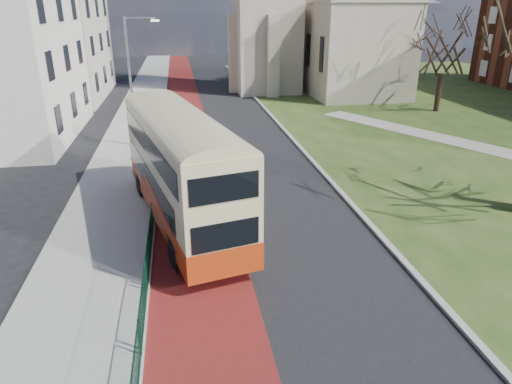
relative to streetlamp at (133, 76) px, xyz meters
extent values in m
plane|color=black|center=(4.35, -18.00, -4.59)|extent=(160.00, 160.00, 0.00)
cube|color=black|center=(5.85, 2.00, -4.59)|extent=(9.00, 120.00, 0.01)
cube|color=#591414|center=(3.15, 2.00, -4.59)|extent=(3.40, 120.00, 0.01)
cube|color=gray|center=(-0.65, 2.00, -4.53)|extent=(4.00, 120.00, 0.12)
cube|color=#999993|center=(1.35, 2.00, -4.53)|extent=(0.25, 120.00, 0.13)
cube|color=#999993|center=(10.45, 4.00, -4.53)|extent=(0.25, 80.00, 0.13)
cube|color=#274017|center=(30.35, 4.00, -4.57)|extent=(40.00, 80.00, 0.04)
cylinder|color=#0C3523|center=(1.40, -14.00, -3.49)|extent=(0.04, 24.00, 0.04)
cylinder|color=#0C3523|center=(1.40, -14.00, -4.44)|extent=(0.04, 24.00, 0.04)
cube|color=gray|center=(20.85, 20.00, -0.09)|extent=(9.00, 18.00, 9.00)
cube|color=beige|center=(-9.65, 20.00, 0.91)|extent=(10.00, 16.00, 11.00)
cylinder|color=gray|center=(-0.15, 0.00, -0.47)|extent=(0.16, 0.16, 8.00)
cylinder|color=gray|center=(0.75, 0.00, 3.43)|extent=(1.80, 0.10, 0.10)
cube|color=silver|center=(1.65, 0.00, 3.28)|extent=(0.50, 0.18, 0.12)
cube|color=#A6320F|center=(2.70, -12.12, -3.56)|extent=(5.06, 11.44, 1.01)
cube|color=beige|center=(2.70, -12.12, -1.59)|extent=(5.02, 11.38, 2.94)
cube|color=black|center=(1.39, -12.12, -2.50)|extent=(2.15, 8.91, 0.96)
cube|color=black|center=(3.87, -11.54, -2.50)|extent=(2.15, 8.91, 0.96)
cube|color=black|center=(1.46, -12.41, -0.98)|extent=(2.35, 9.78, 0.91)
cube|color=black|center=(3.94, -11.83, -0.98)|extent=(2.35, 9.78, 0.91)
cube|color=black|center=(1.43, -6.73, -2.50)|extent=(2.23, 0.60, 1.06)
cube|color=black|center=(1.43, -6.73, -0.98)|extent=(2.23, 0.60, 0.91)
cube|color=orange|center=(1.43, -6.73, -0.40)|extent=(1.78, 0.51, 0.30)
cylinder|color=black|center=(0.69, -8.70, -4.07)|extent=(0.54, 1.09, 1.05)
cylinder|color=black|center=(2.97, -8.17, -4.07)|extent=(0.54, 1.09, 1.05)
cylinder|color=black|center=(2.32, -15.64, -4.07)|extent=(0.54, 1.09, 1.05)
cylinder|color=black|center=(4.60, -15.11, -4.07)|extent=(0.54, 1.09, 1.05)
cylinder|color=black|center=(25.33, 7.16, -2.92)|extent=(0.48, 0.48, 3.26)
camera|label=1|loc=(2.81, -30.07, 3.99)|focal=32.00mm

